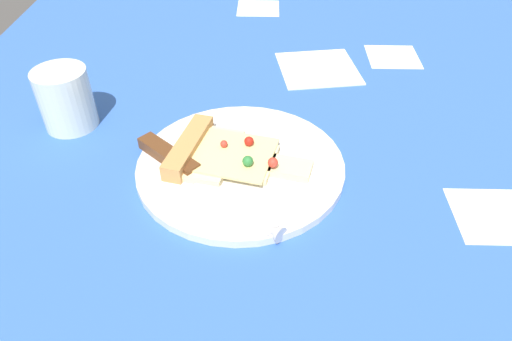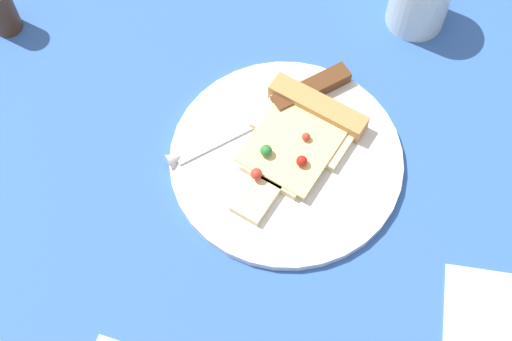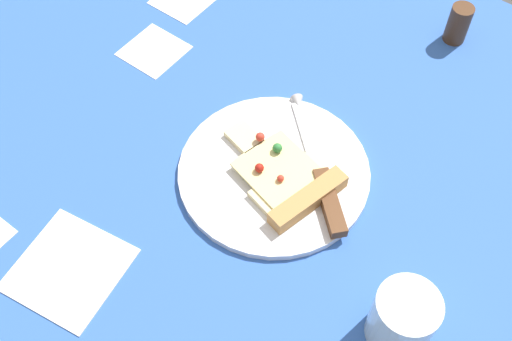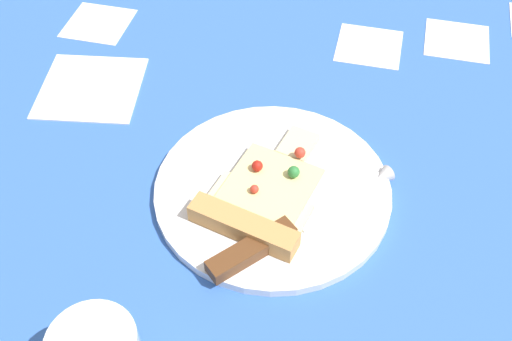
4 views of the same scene
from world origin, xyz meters
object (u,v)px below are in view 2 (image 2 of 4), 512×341
object	(u,v)px
napkin	(508,333)
pizza_slice	(298,137)
knife	(278,106)
pepper_shaker	(1,10)
plate	(286,159)

from	to	relation	value
napkin	pizza_slice	bearing A→B (deg)	151.59
napkin	knife	bearing A→B (deg)	149.48
knife	pepper_shaker	world-z (taller)	pepper_shaker
pizza_slice	knife	size ratio (longest dim) A/B	0.97
pepper_shaker	napkin	size ratio (longest dim) A/B	0.50
pizza_slice	napkin	distance (cm)	30.41
knife	pepper_shaker	size ratio (longest dim) A/B	2.97
plate	napkin	bearing A→B (deg)	-23.71
pizza_slice	napkin	bearing A→B (deg)	165.40
knife	napkin	size ratio (longest dim) A/B	1.49
pizza_slice	pepper_shaker	xyz separation A→B (cm)	(-39.87, 5.07, 1.36)
knife	napkin	bearing A→B (deg)	-168.88
plate	pepper_shaker	distance (cm)	40.08
plate	pepper_shaker	bearing A→B (deg)	169.16
pizza_slice	pepper_shaker	size ratio (longest dim) A/B	2.89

